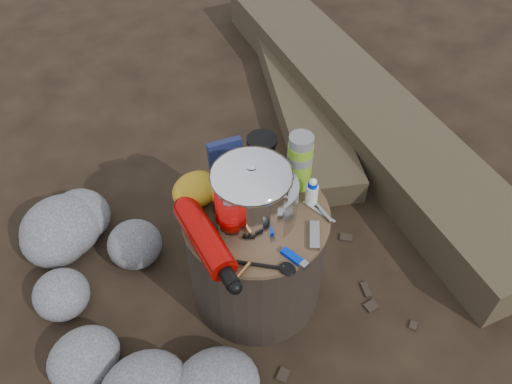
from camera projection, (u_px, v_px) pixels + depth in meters
ground at (256, 289)px, 1.74m from camera, size 60.00×60.00×0.00m
stump at (256, 255)px, 1.60m from camera, size 0.42×0.42×0.39m
rock_ring at (128, 295)px, 1.61m from camera, size 0.45×0.97×0.19m
log_main at (357, 105)px, 2.28m from camera, size 0.89×2.15×0.18m
log_small at (299, 96)px, 2.39m from camera, size 0.83×1.24×0.11m
foil_windscreen at (261, 200)px, 1.41m from camera, size 0.20×0.20×0.12m
camping_pot at (252, 195)px, 1.36m from camera, size 0.21×0.21×0.21m
fuel_bottle at (205, 238)px, 1.35m from camera, size 0.13×0.32×0.08m
thermos at (300, 162)px, 1.47m from camera, size 0.07×0.07×0.18m
travel_mug at (262, 156)px, 1.53m from camera, size 0.09×0.09×0.13m
stuff_sack at (196, 190)px, 1.45m from camera, size 0.14×0.11×0.09m
food_pouch at (226, 160)px, 1.51m from camera, size 0.10×0.05×0.13m
lighter at (292, 256)px, 1.35m from camera, size 0.03×0.08×0.01m
multitool at (314, 235)px, 1.39m from camera, size 0.08×0.09×0.01m
pot_grabber at (319, 211)px, 1.45m from camera, size 0.03×0.11×0.01m
spork at (260, 265)px, 1.33m from camera, size 0.13×0.14×0.01m
squeeze_bottle at (312, 193)px, 1.45m from camera, size 0.04×0.04×0.08m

